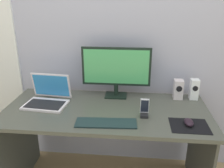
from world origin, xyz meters
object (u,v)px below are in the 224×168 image
(monitor, at_px, (116,69))
(fishbowl, at_px, (51,86))
(keyboard_external, at_px, (106,123))
(laptop, at_px, (48,98))
(speaker_near_monitor, at_px, (178,89))
(mouse, at_px, (189,122))
(phone_in_dock, at_px, (144,110))
(speaker_right, at_px, (194,89))

(monitor, height_order, fishbowl, monitor)
(fishbowl, xyz_separation_m, keyboard_external, (0.53, -0.47, -0.06))
(monitor, xyz_separation_m, laptop, (-0.52, -0.20, -0.19))
(speaker_near_monitor, relative_size, mouse, 1.60)
(monitor, height_order, phone_in_dock, monitor)
(speaker_near_monitor, xyz_separation_m, laptop, (-1.04, -0.20, -0.03))
(laptop, relative_size, fishbowl, 2.37)
(keyboard_external, relative_size, mouse, 4.09)
(phone_in_dock, bearing_deg, mouse, -17.67)
(speaker_right, relative_size, speaker_near_monitor, 1.06)
(monitor, height_order, mouse, monitor)
(speaker_right, distance_m, fishbowl, 1.20)
(speaker_right, relative_size, mouse, 1.69)
(speaker_right, distance_m, laptop, 1.18)
(speaker_near_monitor, height_order, phone_in_dock, speaker_near_monitor)
(keyboard_external, distance_m, phone_in_dock, 0.29)
(fishbowl, bearing_deg, phone_in_dock, -23.38)
(speaker_right, xyz_separation_m, speaker_near_monitor, (-0.13, -0.00, -0.00))
(monitor, bearing_deg, fishbowl, 179.88)
(laptop, bearing_deg, monitor, 20.62)
(fishbowl, bearing_deg, keyboard_external, -41.26)
(monitor, distance_m, phone_in_dock, 0.45)
(speaker_near_monitor, distance_m, fishbowl, 1.07)
(fishbowl, xyz_separation_m, phone_in_dock, (0.79, -0.34, -0.02))
(laptop, distance_m, keyboard_external, 0.57)
(mouse, bearing_deg, laptop, 166.19)
(laptop, relative_size, mouse, 3.40)
(laptop, distance_m, fishbowl, 0.20)
(monitor, xyz_separation_m, speaker_near_monitor, (0.51, 0.01, -0.16))
(monitor, height_order, laptop, monitor)
(monitor, distance_m, laptop, 0.59)
(speaker_near_monitor, bearing_deg, mouse, -89.35)
(fishbowl, relative_size, keyboard_external, 0.35)
(speaker_near_monitor, distance_m, phone_in_dock, 0.45)
(speaker_right, height_order, fishbowl, speaker_right)
(monitor, distance_m, speaker_right, 0.66)
(speaker_near_monitor, bearing_deg, monitor, -179.40)
(monitor, relative_size, keyboard_external, 1.38)
(keyboard_external, distance_m, mouse, 0.55)
(laptop, bearing_deg, keyboard_external, -28.52)
(keyboard_external, bearing_deg, speaker_near_monitor, 38.05)
(speaker_right, height_order, mouse, speaker_right)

